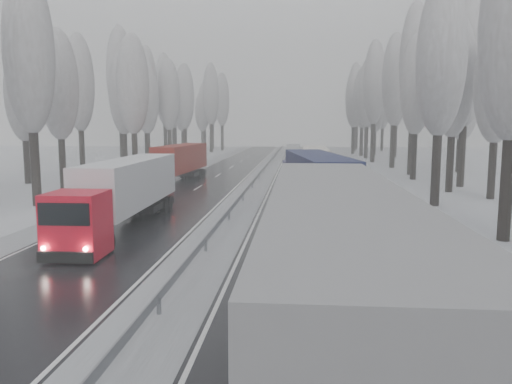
# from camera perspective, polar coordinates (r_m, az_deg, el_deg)

# --- Properties ---
(ground) EXTENTS (260.00, 260.00, 0.00)m
(ground) POSITION_cam_1_polar(r_m,az_deg,el_deg) (13.08, -16.09, -19.79)
(ground) COLOR silver
(ground) RESTS_ON ground
(carriageway_right) EXTENTS (7.50, 200.00, 0.03)m
(carriageway_right) POSITION_cam_1_polar(r_m,az_deg,el_deg) (41.24, 6.10, -0.71)
(carriageway_right) COLOR black
(carriageway_right) RESTS_ON ground
(carriageway_left) EXTENTS (7.50, 200.00, 0.03)m
(carriageway_left) POSITION_cam_1_polar(r_m,az_deg,el_deg) (42.33, -8.26, -0.53)
(carriageway_left) COLOR black
(carriageway_left) RESTS_ON ground
(median_slush) EXTENTS (3.00, 200.00, 0.04)m
(median_slush) POSITION_cam_1_polar(r_m,az_deg,el_deg) (41.46, -1.18, -0.62)
(median_slush) COLOR #ABAEB4
(median_slush) RESTS_ON ground
(shoulder_right) EXTENTS (2.40, 200.00, 0.04)m
(shoulder_right) POSITION_cam_1_polar(r_m,az_deg,el_deg) (41.64, 12.92, -0.77)
(shoulder_right) COLOR #ABAEB4
(shoulder_right) RESTS_ON ground
(shoulder_left) EXTENTS (2.40, 200.00, 0.04)m
(shoulder_left) POSITION_cam_1_polar(r_m,az_deg,el_deg) (43.72, -14.59, -0.43)
(shoulder_left) COLOR #ABAEB4
(shoulder_left) RESTS_ON ground
(median_guardrail) EXTENTS (0.12, 200.00, 0.76)m
(median_guardrail) POSITION_cam_1_polar(r_m,az_deg,el_deg) (41.37, -1.18, 0.17)
(median_guardrail) COLOR slate
(median_guardrail) RESTS_ON ground
(tree_18) EXTENTS (3.60, 3.60, 16.58)m
(tree_18) POSITION_cam_1_polar(r_m,az_deg,el_deg) (39.46, 20.41, 14.06)
(tree_18) COLOR black
(tree_18) RESTS_ON ground
(tree_19) EXTENTS (3.60, 3.60, 14.57)m
(tree_19) POSITION_cam_1_polar(r_m,az_deg,el_deg) (44.81, 25.89, 11.30)
(tree_19) COLOR black
(tree_19) RESTS_ON ground
(tree_20) EXTENTS (3.60, 3.60, 15.71)m
(tree_20) POSITION_cam_1_polar(r_m,az_deg,el_deg) (48.10, 21.74, 12.08)
(tree_20) COLOR black
(tree_20) RESTS_ON ground
(tree_21) EXTENTS (3.60, 3.60, 18.62)m
(tree_21) POSITION_cam_1_polar(r_m,az_deg,el_deg) (52.75, 22.94, 13.61)
(tree_21) COLOR black
(tree_21) RESTS_ON ground
(tree_22) EXTENTS (3.60, 3.60, 15.86)m
(tree_22) POSITION_cam_1_polar(r_m,az_deg,el_deg) (57.97, 17.88, 11.50)
(tree_22) COLOR black
(tree_22) RESTS_ON ground
(tree_23) EXTENTS (3.60, 3.60, 13.55)m
(tree_23) POSITION_cam_1_polar(r_m,az_deg,el_deg) (63.37, 22.63, 9.58)
(tree_23) COLOR black
(tree_23) RESTS_ON ground
(tree_24) EXTENTS (3.60, 3.60, 20.49)m
(tree_24) POSITION_cam_1_polar(r_m,az_deg,el_deg) (63.70, 17.66, 13.79)
(tree_24) COLOR black
(tree_24) RESTS_ON ground
(tree_25) EXTENTS (3.60, 3.60, 19.44)m
(tree_25) POSITION_cam_1_polar(r_m,az_deg,el_deg) (69.24, 22.62, 12.48)
(tree_25) COLOR black
(tree_25) RESTS_ON ground
(tree_26) EXTENTS (3.60, 3.60, 18.78)m
(tree_26) POSITION_cam_1_polar(r_m,az_deg,el_deg) (73.53, 15.59, 12.14)
(tree_26) COLOR black
(tree_26) RESTS_ON ground
(tree_27) EXTENTS (3.60, 3.60, 17.62)m
(tree_27) POSITION_cam_1_polar(r_m,az_deg,el_deg) (78.94, 20.23, 11.08)
(tree_27) COLOR black
(tree_27) RESTS_ON ground
(tree_28) EXTENTS (3.60, 3.60, 19.62)m
(tree_28) POSITION_cam_1_polar(r_m,az_deg,el_deg) (83.89, 13.39, 11.98)
(tree_28) COLOR black
(tree_28) RESTS_ON ground
(tree_29) EXTENTS (3.60, 3.60, 18.11)m
(tree_29) POSITION_cam_1_polar(r_m,az_deg,el_deg) (89.07, 17.77, 10.94)
(tree_29) COLOR black
(tree_29) RESTS_ON ground
(tree_30) EXTENTS (3.60, 3.60, 17.86)m
(tree_30) POSITION_cam_1_polar(r_m,az_deg,el_deg) (93.47, 12.62, 10.85)
(tree_30) COLOR black
(tree_30) RESTS_ON ground
(tree_31) EXTENTS (3.60, 3.60, 18.58)m
(tree_31) POSITION_cam_1_polar(r_m,az_deg,el_deg) (98.38, 15.79, 10.84)
(tree_31) COLOR black
(tree_31) RESTS_ON ground
(tree_32) EXTENTS (3.60, 3.60, 17.33)m
(tree_32) POSITION_cam_1_polar(r_m,az_deg,el_deg) (100.90, 12.08, 10.42)
(tree_32) COLOR black
(tree_32) RESTS_ON ground
(tree_33) EXTENTS (3.60, 3.60, 14.33)m
(tree_33) POSITION_cam_1_polar(r_m,az_deg,el_deg) (105.20, 13.50, 9.21)
(tree_33) COLOR black
(tree_33) RESTS_ON ground
(tree_34) EXTENTS (3.60, 3.60, 17.63)m
(tree_34) POSITION_cam_1_polar(r_m,az_deg,el_deg) (107.86, 11.13, 10.35)
(tree_34) COLOR black
(tree_34) RESTS_ON ground
(tree_35) EXTENTS (3.60, 3.60, 18.25)m
(tree_35) POSITION_cam_1_polar(r_m,az_deg,el_deg) (113.16, 15.63, 10.28)
(tree_35) COLOR black
(tree_35) RESTS_ON ground
(tree_36) EXTENTS (3.60, 3.60, 20.23)m
(tree_36) POSITION_cam_1_polar(r_m,az_deg,el_deg) (117.86, 11.27, 10.91)
(tree_36) COLOR black
(tree_36) RESTS_ON ground
(tree_37) EXTENTS (3.60, 3.60, 16.37)m
(tree_37) POSITION_cam_1_polar(r_m,az_deg,el_deg) (122.64, 14.32, 9.54)
(tree_37) COLOR black
(tree_37) RESTS_ON ground
(tree_38) EXTENTS (3.60, 3.60, 17.97)m
(tree_38) POSITION_cam_1_polar(r_m,az_deg,el_deg) (128.46, 11.49, 9.98)
(tree_38) COLOR black
(tree_38) RESTS_ON ground
(tree_39) EXTENTS (3.60, 3.60, 16.19)m
(tree_39) POSITION_cam_1_polar(r_m,az_deg,el_deg) (132.72, 12.51, 9.38)
(tree_39) COLOR black
(tree_39) RESTS_ON ground
(tree_58) EXTENTS (3.60, 3.60, 17.21)m
(tree_58) POSITION_cam_1_polar(r_m,az_deg,el_deg) (40.70, -24.54, 14.21)
(tree_58) COLOR black
(tree_58) RESTS_ON ground
(tree_60) EXTENTS (3.60, 3.60, 14.84)m
(tree_60) POSITION_cam_1_polar(r_m,az_deg,el_deg) (50.26, -21.64, 11.24)
(tree_60) COLOR black
(tree_60) RESTS_ON ground
(tree_61) EXTENTS (3.60, 3.60, 13.95)m
(tree_61) POSITION_cam_1_polar(r_m,az_deg,el_deg) (56.45, -25.11, 10.02)
(tree_61) COLOR black
(tree_61) RESTS_ON ground
(tree_62) EXTENTS (3.60, 3.60, 16.04)m
(tree_62) POSITION_cam_1_polar(r_m,az_deg,el_deg) (57.68, -13.91, 11.77)
(tree_62) COLOR black
(tree_62) RESTS_ON ground
(tree_63) EXTENTS (3.60, 3.60, 16.88)m
(tree_63) POSITION_cam_1_polar(r_m,az_deg,el_deg) (64.31, -19.58, 11.59)
(tree_63) COLOR black
(tree_63) RESTS_ON ground
(tree_64) EXTENTS (3.60, 3.60, 15.42)m
(tree_64) POSITION_cam_1_polar(r_m,az_deg,el_deg) (67.54, -14.94, 10.76)
(tree_64) COLOR black
(tree_64) RESTS_ON ground
(tree_65) EXTENTS (3.60, 3.60, 19.48)m
(tree_65) POSITION_cam_1_polar(r_m,az_deg,el_deg) (72.09, -15.29, 12.60)
(tree_65) COLOR black
(tree_65) RESTS_ON ground
(tree_66) EXTENTS (3.60, 3.60, 15.23)m
(tree_66) POSITION_cam_1_polar(r_m,az_deg,el_deg) (76.63, -12.40, 10.35)
(tree_66) COLOR black
(tree_66) RESTS_ON ground
(tree_67) EXTENTS (3.60, 3.60, 17.09)m
(tree_67) POSITION_cam_1_polar(r_m,az_deg,el_deg) (80.92, -12.53, 11.03)
(tree_67) COLOR black
(tree_67) RESTS_ON ground
(tree_68) EXTENTS (3.60, 3.60, 16.65)m
(tree_68) POSITION_cam_1_polar(r_m,az_deg,el_deg) (82.75, -9.95, 10.82)
(tree_68) COLOR black
(tree_68) RESTS_ON ground
(tree_69) EXTENTS (3.60, 3.60, 19.35)m
(tree_69) POSITION_cam_1_polar(r_m,az_deg,el_deg) (88.02, -12.41, 11.68)
(tree_69) COLOR black
(tree_69) RESTS_ON ground
(tree_70) EXTENTS (3.60, 3.60, 17.09)m
(tree_70) POSITION_cam_1_polar(r_m,az_deg,el_deg) (92.47, -8.18, 10.68)
(tree_70) COLOR black
(tree_70) RESTS_ON ground
(tree_71) EXTENTS (3.60, 3.60, 19.61)m
(tree_71) POSITION_cam_1_polar(r_m,az_deg,el_deg) (97.60, -10.43, 11.41)
(tree_71) COLOR black
(tree_71) RESTS_ON ground
(tree_72) EXTENTS (3.60, 3.60, 15.11)m
(tree_72) POSITION_cam_1_polar(r_m,az_deg,el_deg) (102.10, -8.41, 9.67)
(tree_72) COLOR black
(tree_72) RESTS_ON ground
(tree_73) EXTENTS (3.60, 3.60, 17.22)m
(tree_73) POSITION_cam_1_polar(r_m,az_deg,el_deg) (106.72, -9.46, 10.28)
(tree_73) COLOR black
(tree_73) RESTS_ON ground
(tree_74) EXTENTS (3.60, 3.60, 19.68)m
(tree_74) POSITION_cam_1_polar(r_m,az_deg,el_deg) (112.03, -5.19, 11.02)
(tree_74) COLOR black
(tree_74) RESTS_ON ground
(tree_75) EXTENTS (3.60, 3.60, 18.60)m
(tree_75) POSITION_cam_1_polar(r_m,az_deg,el_deg) (117.80, -9.29, 10.45)
(tree_75) COLOR black
(tree_75) RESTS_ON ground
(tree_76) EXTENTS (3.60, 3.60, 18.55)m
(tree_76) POSITION_cam_1_polar(r_m,az_deg,el_deg) (121.08, -3.92, 10.44)
(tree_76) COLOR black
(tree_76) RESTS_ON ground
(tree_77) EXTENTS (3.60, 3.60, 14.32)m
(tree_77) POSITION_cam_1_polar(r_m,az_deg,el_deg) (125.88, -6.18, 9.08)
(tree_77) COLOR black
(tree_77) RESTS_ON ground
(tree_78) EXTENTS (3.60, 3.60, 19.55)m
(tree_78) POSITION_cam_1_polar(r_m,az_deg,el_deg) (128.17, -5.04, 10.56)
(tree_78) COLOR black
(tree_78) RESTS_ON ground
(tree_79) EXTENTS (3.60, 3.60, 17.07)m
(tree_79) POSITION_cam_1_polar(r_m,az_deg,el_deg) (132.53, -5.93, 9.76)
(tree_79) COLOR black
(tree_79) RESTS_ON ground
(truck_grey_tarp) EXTENTS (2.89, 17.91, 4.59)m
(truck_grey_tarp) POSITION_cam_1_polar(r_m,az_deg,el_deg) (12.55, 8.75, -7.63)
(truck_grey_tarp) COLOR #414245
(truck_grey_tarp) RESTS_ON ground
(truck_blue_box) EXTENTS (4.68, 16.36, 4.16)m
(truck_blue_box) POSITION_cam_1_polar(r_m,az_deg,el_deg) (32.70, 6.67, 1.37)
(truck_blue_box) COLOR navy
(truck_blue_box) RESTS_ON ground
(truck_cream_box) EXTENTS (2.38, 14.82, 3.79)m
(truck_cream_box) POSITION_cam_1_polar(r_m,az_deg,el_deg) (49.85, 6.72, 3.26)
(truck_cream_box) COLOR #A29B90
(truck_cream_box) RESTS_ON ground
(box_truck_distant) EXTENTS (2.38, 7.26, 2.69)m
(box_truck_distant) POSITION_cam_1_polar(r_m,az_deg,el_deg) (91.76, 4.32, 4.73)
(box_truck_distant) COLOR silver
(box_truck_distant) RESTS_ON ground
(truck_red_white) EXTENTS (2.76, 15.46, 3.95)m
(truck_red_white) POSITION_cam_1_polar(r_m,az_deg,el_deg) (29.70, -14.73, 0.30)
(truck_red_white) COLOR red
(truck_red_white) RESTS_ON ground
(truck_red_red) EXTENTS (3.23, 15.46, 3.94)m
(truck_red_red) POSITION_cam_1_polar(r_m,az_deg,el_deg) (51.90, -8.88, 3.49)
(truck_red_red) COLOR #9F0914
(truck_red_red) RESTS_ON ground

